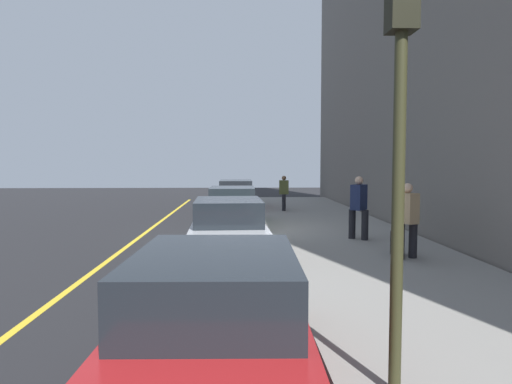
% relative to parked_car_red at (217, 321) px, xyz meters
% --- Properties ---
extents(ground_plane, '(56.00, 56.00, 0.00)m').
position_rel_parked_car_red_xyz_m(ground_plane, '(11.03, -0.20, -0.76)').
color(ground_plane, black).
extents(sidewalk, '(28.00, 4.60, 0.15)m').
position_rel_parked_car_red_xyz_m(sidewalk, '(11.03, -3.50, -0.68)').
color(sidewalk, gray).
rests_on(sidewalk, ground).
extents(building_facade, '(32.00, 0.80, 15.00)m').
position_rel_parked_car_red_xyz_m(building_facade, '(11.03, -6.25, 6.74)').
color(building_facade, '#66605B').
rests_on(building_facade, ground).
extents(lane_stripe_centre, '(28.00, 0.14, 0.01)m').
position_rel_parked_car_red_xyz_m(lane_stripe_centre, '(11.03, 3.00, -0.75)').
color(lane_stripe_centre, gold).
rests_on(lane_stripe_centre, ground).
extents(parked_car_red, '(4.41, 1.98, 1.51)m').
position_rel_parked_car_red_xyz_m(parked_car_red, '(0.00, 0.00, 0.00)').
color(parked_car_red, black).
rests_on(parked_car_red, ground).
extents(parked_car_silver, '(4.37, 2.03, 1.51)m').
position_rel_parked_car_red_xyz_m(parked_car_silver, '(6.63, 0.04, -0.00)').
color(parked_car_silver, black).
rests_on(parked_car_silver, ground).
extents(parked_car_green, '(4.25, 1.91, 1.51)m').
position_rel_parked_car_red_xyz_m(parked_car_green, '(12.20, 0.03, -0.00)').
color(parked_car_green, black).
rests_on(parked_car_green, ground).
extents(parked_car_maroon, '(4.72, 1.92, 1.51)m').
position_rel_parked_car_red_xyz_m(parked_car_maroon, '(18.78, -0.05, 0.00)').
color(parked_car_maroon, black).
rests_on(parked_car_maroon, ground).
extents(pedestrian_olive_coat, '(0.54, 0.47, 1.64)m').
position_rel_parked_car_red_xyz_m(pedestrian_olive_coat, '(16.76, -2.32, 0.27)').
color(pedestrian_olive_coat, black).
rests_on(pedestrian_olive_coat, sidewalk).
extents(pedestrian_tan_coat, '(0.56, 0.56, 1.78)m').
position_rel_parked_car_red_xyz_m(pedestrian_tan_coat, '(5.85, -4.18, 0.34)').
color(pedestrian_tan_coat, black).
rests_on(pedestrian_tan_coat, sidewalk).
extents(pedestrian_navy_coat, '(0.59, 0.56, 1.86)m').
position_rel_parked_car_red_xyz_m(pedestrian_navy_coat, '(8.58, -3.74, 0.38)').
color(pedestrian_navy_coat, black).
rests_on(pedestrian_navy_coat, sidewalk).
extents(traffic_light_pole, '(0.35, 0.26, 4.18)m').
position_rel_parked_car_red_xyz_m(traffic_light_pole, '(-0.39, -1.76, 2.23)').
color(traffic_light_pole, '#2D2D19').
rests_on(traffic_light_pole, sidewalk).
extents(rolling_suitcase, '(0.34, 0.22, 0.93)m').
position_rel_parked_car_red_xyz_m(rolling_suitcase, '(6.24, -4.08, -0.32)').
color(rolling_suitcase, black).
rests_on(rolling_suitcase, sidewalk).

